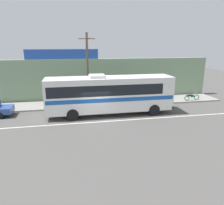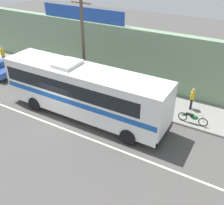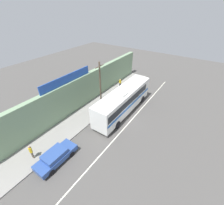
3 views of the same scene
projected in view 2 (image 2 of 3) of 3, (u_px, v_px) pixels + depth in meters
The scene contains 11 objects.
ground_plane at pixel (58, 118), 18.13m from camera, with size 70.00×70.00×0.00m, color #4F4C49.
sidewalk_slab at pixel (99, 87), 21.94m from camera, with size 30.00×3.60×0.14m, color gray.
storefront_facade at pixel (111, 53), 22.34m from camera, with size 30.00×0.70×4.80m, color gray.
storefront_billboard at pixel (82, 14), 22.07m from camera, with size 8.16×0.12×1.10m, color #234CAD.
road_center_stripe at pixel (50, 124), 17.53m from camera, with size 30.00×0.14×0.01m, color silver.
intercity_bus at pixel (83, 89), 17.36m from camera, with size 11.74×2.68×3.78m.
utility_pole at pixel (83, 46), 19.10m from camera, with size 1.60×0.22×7.44m.
motorcycle_black at pixel (192, 118), 17.15m from camera, with size 1.97×0.56×0.94m.
motorcycle_orange at pixel (150, 104), 18.65m from camera, with size 1.91×0.56×0.94m.
pedestrian_far_left at pixel (192, 97), 18.41m from camera, with size 0.30×0.48×1.64m.
pedestrian_near_shop at pixel (3, 53), 25.74m from camera, with size 0.30×0.48×1.73m.
Camera 2 is at (10.76, -11.08, 10.25)m, focal length 41.88 mm.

